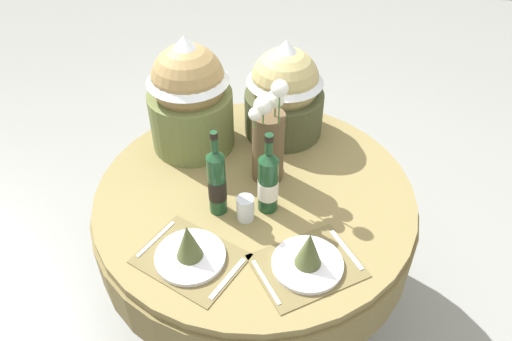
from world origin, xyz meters
The scene contains 10 objects.
ground centered at (0.00, 0.00, 0.00)m, with size 8.00×8.00×0.00m, color gray.
dining_table centered at (0.00, 0.00, 0.61)m, with size 1.26×1.26×0.75m.
place_setting_left centered at (-0.16, -0.36, 0.80)m, with size 0.42×0.38×0.16m.
place_setting_right centered at (0.23, -0.33, 0.80)m, with size 0.43×0.41×0.16m.
flower_vase centered at (0.04, 0.09, 0.94)m, with size 0.14×0.17×0.48m.
wine_bottle_left centered at (0.06, -0.08, 0.89)m, with size 0.08×0.08×0.34m.
wine_bottle_right centered at (-0.12, -0.12, 0.90)m, with size 0.07×0.07×0.36m.
tumbler_near_left centered at (-0.01, -0.15, 0.80)m, with size 0.06×0.06×0.10m, color silver.
gift_tub_back_left centered at (-0.31, 0.26, 1.02)m, with size 0.35×0.35×0.50m.
gift_tub_back_centre centered at (0.06, 0.41, 0.98)m, with size 0.34×0.34×0.44m.
Camera 1 is at (0.22, -1.41, 2.11)m, focal length 35.60 mm.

